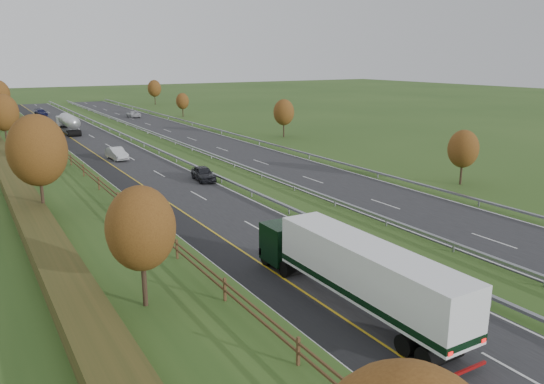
{
  "coord_description": "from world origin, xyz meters",
  "views": [
    {
      "loc": [
        -18.66,
        -13.17,
        13.58
      ],
      "look_at": [
        4.06,
        25.19,
        2.2
      ],
      "focal_mm": 35.0,
      "sensor_mm": 36.0,
      "label": 1
    }
  ],
  "objects_px": {
    "road_tanker": "(68,123)",
    "car_dark_near": "(203,173)",
    "car_silver_mid": "(117,154)",
    "box_lorry": "(354,270)",
    "car_small_far": "(41,113)",
    "car_oncoming": "(133,114)"
  },
  "relations": [
    {
      "from": "box_lorry",
      "to": "car_silver_mid",
      "type": "height_order",
      "value": "box_lorry"
    },
    {
      "from": "car_small_far",
      "to": "car_oncoming",
      "type": "bearing_deg",
      "value": -41.69
    },
    {
      "from": "box_lorry",
      "to": "road_tanker",
      "type": "height_order",
      "value": "box_lorry"
    },
    {
      "from": "car_dark_near",
      "to": "road_tanker",
      "type": "bearing_deg",
      "value": 103.07
    },
    {
      "from": "box_lorry",
      "to": "car_oncoming",
      "type": "distance_m",
      "value": 102.86
    },
    {
      "from": "car_silver_mid",
      "to": "car_small_far",
      "type": "height_order",
      "value": "car_silver_mid"
    },
    {
      "from": "car_dark_near",
      "to": "car_silver_mid",
      "type": "bearing_deg",
      "value": 112.15
    },
    {
      "from": "car_silver_mid",
      "to": "box_lorry",
      "type": "bearing_deg",
      "value": -95.18
    },
    {
      "from": "road_tanker",
      "to": "car_oncoming",
      "type": "xyz_separation_m",
      "value": [
        17.75,
        19.85,
        -1.09
      ]
    },
    {
      "from": "car_silver_mid",
      "to": "car_small_far",
      "type": "distance_m",
      "value": 64.07
    },
    {
      "from": "car_dark_near",
      "to": "car_small_far",
      "type": "xyz_separation_m",
      "value": [
        -6.0,
        81.81,
        -0.03
      ]
    },
    {
      "from": "road_tanker",
      "to": "car_silver_mid",
      "type": "xyz_separation_m",
      "value": [
        0.71,
        -30.45,
        -1.01
      ]
    },
    {
      "from": "road_tanker",
      "to": "car_silver_mid",
      "type": "relative_size",
      "value": 2.27
    },
    {
      "from": "box_lorry",
      "to": "car_silver_mid",
      "type": "xyz_separation_m",
      "value": [
        0.46,
        51.05,
        -1.47
      ]
    },
    {
      "from": "car_small_far",
      "to": "car_silver_mid",
      "type": "bearing_deg",
      "value": -93.41
    },
    {
      "from": "road_tanker",
      "to": "car_oncoming",
      "type": "relative_size",
      "value": 2.13
    },
    {
      "from": "box_lorry",
      "to": "car_silver_mid",
      "type": "relative_size",
      "value": 3.29
    },
    {
      "from": "road_tanker",
      "to": "car_oncoming",
      "type": "height_order",
      "value": "road_tanker"
    },
    {
      "from": "box_lorry",
      "to": "car_oncoming",
      "type": "height_order",
      "value": "box_lorry"
    },
    {
      "from": "box_lorry",
      "to": "car_dark_near",
      "type": "height_order",
      "value": "box_lorry"
    },
    {
      "from": "road_tanker",
      "to": "car_dark_near",
      "type": "xyz_separation_m",
      "value": [
        5.77,
        -48.19,
        -1.02
      ]
    },
    {
      "from": "car_silver_mid",
      "to": "car_small_far",
      "type": "bearing_deg",
      "value": 86.18
    }
  ]
}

